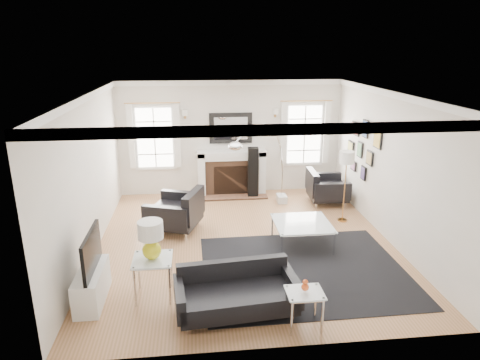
{
  "coord_description": "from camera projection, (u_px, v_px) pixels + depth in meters",
  "views": [
    {
      "loc": [
        -0.89,
        -7.37,
        3.6
      ],
      "look_at": [
        -0.06,
        0.3,
        1.15
      ],
      "focal_mm": 32.0,
      "sensor_mm": 36.0,
      "label": 1
    }
  ],
  "objects": [
    {
      "name": "gallery_wall",
      "position": [
        363.0,
        145.0,
        9.2
      ],
      "size": [
        0.04,
        1.73,
        1.29
      ],
      "color": "black",
      "rests_on": "right_wall"
    },
    {
      "name": "back_wall",
      "position": [
        231.0,
        138.0,
        10.58
      ],
      "size": [
        5.5,
        0.04,
        2.8
      ],
      "primitive_type": "cube",
      "color": "beige",
      "rests_on": "floor"
    },
    {
      "name": "window_right",
      "position": [
        304.0,
        134.0,
        10.7
      ],
      "size": [
        1.24,
        0.15,
        1.62
      ],
      "color": "white",
      "rests_on": "back_wall"
    },
    {
      "name": "right_wall",
      "position": [
        390.0,
        167.0,
        8.02
      ],
      "size": [
        0.04,
        6.0,
        2.8
      ],
      "primitive_type": "cube",
      "color": "beige",
      "rests_on": "floor"
    },
    {
      "name": "armchair_left",
      "position": [
        178.0,
        212.0,
        8.56
      ],
      "size": [
        1.23,
        1.31,
        0.71
      ],
      "color": "black",
      "rests_on": "floor"
    },
    {
      "name": "gourd_lamp",
      "position": [
        151.0,
        238.0,
        6.12
      ],
      "size": [
        0.37,
        0.37,
        0.59
      ],
      "color": "yellow",
      "rests_on": "side_table_left"
    },
    {
      "name": "mantel_mirror",
      "position": [
        231.0,
        128.0,
        10.46
      ],
      "size": [
        1.05,
        0.07,
        0.75
      ],
      "color": "black",
      "rests_on": "back_wall"
    },
    {
      "name": "window_left",
      "position": [
        155.0,
        138.0,
        10.32
      ],
      "size": [
        1.24,
        0.15,
        1.62
      ],
      "color": "white",
      "rests_on": "back_wall"
    },
    {
      "name": "ceiling",
      "position": [
        245.0,
        94.0,
        7.32
      ],
      "size": [
        5.5,
        6.0,
        0.02
      ],
      "primitive_type": "cube",
      "color": "white",
      "rests_on": "back_wall"
    },
    {
      "name": "armchair_right",
      "position": [
        325.0,
        188.0,
        10.08
      ],
      "size": [
        0.92,
        1.01,
        0.65
      ],
      "color": "black",
      "rests_on": "floor"
    },
    {
      "name": "speaker_tower",
      "position": [
        253.0,
        173.0,
        10.43
      ],
      "size": [
        0.26,
        0.26,
        1.24
      ],
      "primitive_type": "cube",
      "rotation": [
        0.0,
        0.0,
        -0.06
      ],
      "color": "black",
      "rests_on": "floor"
    },
    {
      "name": "orange_vase",
      "position": [
        305.0,
        286.0,
        5.53
      ],
      "size": [
        0.1,
        0.1,
        0.16
      ],
      "color": "#CB4A1A",
      "rests_on": "nesting_table"
    },
    {
      "name": "front_wall",
      "position": [
        276.0,
        246.0,
        4.89
      ],
      "size": [
        5.5,
        0.04,
        2.8
      ],
      "primitive_type": "cube",
      "color": "beige",
      "rests_on": "floor"
    },
    {
      "name": "crown_molding",
      "position": [
        245.0,
        97.0,
        7.33
      ],
      "size": [
        5.5,
        6.0,
        0.12
      ],
      "primitive_type": "cube",
      "color": "white",
      "rests_on": "back_wall"
    },
    {
      "name": "tv_unit",
      "position": [
        92.0,
        281.0,
        6.2
      ],
      "size": [
        0.35,
        1.0,
        1.09
      ],
      "color": "white",
      "rests_on": "floor"
    },
    {
      "name": "left_wall",
      "position": [
        89.0,
        177.0,
        7.46
      ],
      "size": [
        0.04,
        6.0,
        2.8
      ],
      "primitive_type": "cube",
      "color": "beige",
      "rests_on": "floor"
    },
    {
      "name": "fireplace",
      "position": [
        232.0,
        173.0,
        10.64
      ],
      "size": [
        1.7,
        0.69,
        1.11
      ],
      "color": "white",
      "rests_on": "floor"
    },
    {
      "name": "stick_floor_lamp",
      "position": [
        347.0,
        161.0,
        8.76
      ],
      "size": [
        0.31,
        0.31,
        1.53
      ],
      "color": "#C18843",
      "rests_on": "floor"
    },
    {
      "name": "coffee_table",
      "position": [
        302.0,
        224.0,
        7.92
      ],
      "size": [
        1.03,
        1.03,
        0.46
      ],
      "color": "silver",
      "rests_on": "floor"
    },
    {
      "name": "side_table_left",
      "position": [
        153.0,
        265.0,
        6.26
      ],
      "size": [
        0.57,
        0.57,
        0.63
      ],
      "color": "silver",
      "rests_on": "floor"
    },
    {
      "name": "floor",
      "position": [
        245.0,
        242.0,
        8.16
      ],
      "size": [
        6.0,
        6.0,
        0.0
      ],
      "primitive_type": "plane",
      "color": "#96673E",
      "rests_on": "ground"
    },
    {
      "name": "nesting_table",
      "position": [
        304.0,
        300.0,
        5.59
      ],
      "size": [
        0.48,
        0.41,
        0.53
      ],
      "color": "silver",
      "rests_on": "floor"
    },
    {
      "name": "arc_floor_lamp",
      "position": [
        260.0,
        163.0,
        9.36
      ],
      "size": [
        1.47,
        1.36,
        2.08
      ],
      "color": "white",
      "rests_on": "floor"
    },
    {
      "name": "sofa",
      "position": [
        236.0,
        293.0,
        5.95
      ],
      "size": [
        1.76,
        0.93,
        0.55
      ],
      "color": "black",
      "rests_on": "floor"
    },
    {
      "name": "area_rug",
      "position": [
        304.0,
        270.0,
        7.15
      ],
      "size": [
        3.38,
        2.83,
        0.01
      ],
      "primitive_type": "cube",
      "rotation": [
        0.0,
        0.0,
        0.01
      ],
      "color": "black",
      "rests_on": "floor"
    }
  ]
}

